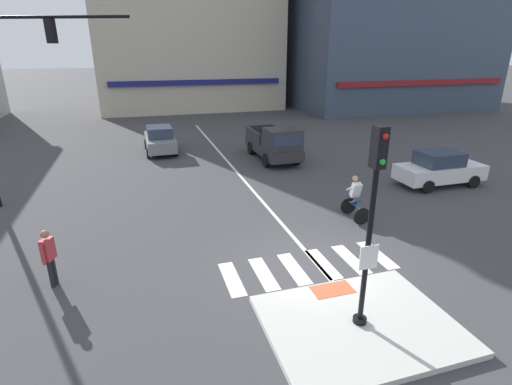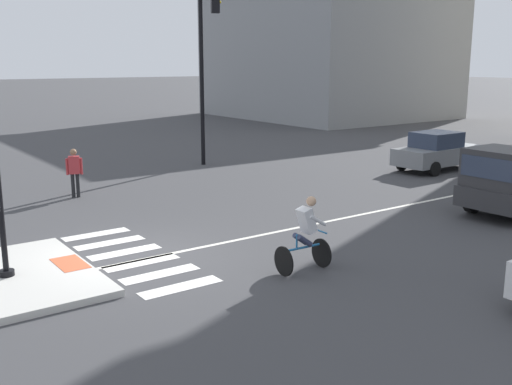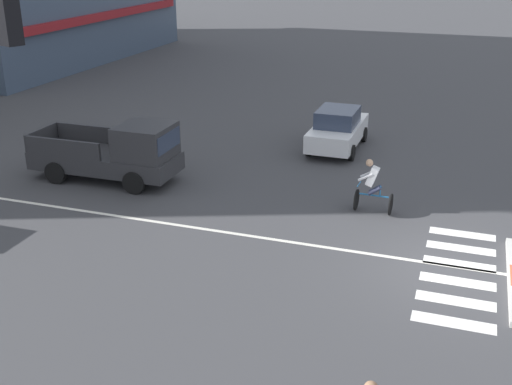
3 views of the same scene
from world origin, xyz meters
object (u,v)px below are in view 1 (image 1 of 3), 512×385
object	(u,v)px
signal_pole	(372,213)
traffic_light_mast	(1,84)
car_grey_westbound_distant	(160,140)
car_white_cross_right	(439,169)
cyclist	(355,197)
pickup_truck_charcoal_eastbound_far	(275,144)
pedestrian_at_curb_left	(49,254)

from	to	relation	value
signal_pole	traffic_light_mast	world-z (taller)	traffic_light_mast
traffic_light_mast	car_grey_westbound_distant	xyz separation A→B (m)	(5.88, 7.80, -4.09)
car_white_cross_right	cyclist	world-z (taller)	cyclist
signal_pole	pickup_truck_charcoal_eastbound_far	distance (m)	14.69
car_grey_westbound_distant	pedestrian_at_curb_left	distance (m)	14.81
cyclist	car_grey_westbound_distant	bearing A→B (deg)	116.63
car_grey_westbound_distant	signal_pole	bearing A→B (deg)	-79.87
cyclist	pedestrian_at_curb_left	size ratio (longest dim) A/B	1.01
traffic_light_mast	car_grey_westbound_distant	bearing A→B (deg)	52.98
pickup_truck_charcoal_eastbound_far	cyclist	bearing A→B (deg)	-89.29
car_white_cross_right	car_grey_westbound_distant	bearing A→B (deg)	139.78
signal_pole	car_white_cross_right	size ratio (longest dim) A/B	1.11
traffic_light_mast	pedestrian_at_curb_left	world-z (taller)	traffic_light_mast
traffic_light_mast	pedestrian_at_curb_left	bearing A→B (deg)	-72.47
car_grey_westbound_distant	car_white_cross_right	size ratio (longest dim) A/B	1.00
signal_pole	pedestrian_at_curb_left	xyz separation A→B (m)	(-7.09, 3.96, -1.92)
car_white_cross_right	traffic_light_mast	bearing A→B (deg)	172.00
car_grey_westbound_distant	car_white_cross_right	xyz separation A→B (m)	(12.24, -10.35, 0.00)
pickup_truck_charcoal_eastbound_far	cyclist	xyz separation A→B (m)	(0.11, -8.68, -0.11)
signal_pole	car_white_cross_right	xyz separation A→B (m)	(8.98, 7.91, -2.09)
traffic_light_mast	pedestrian_at_curb_left	distance (m)	7.86
signal_pole	cyclist	size ratio (longest dim) A/B	2.72
cyclist	traffic_light_mast	bearing A→B (deg)	158.26
car_grey_westbound_distant	pedestrian_at_curb_left	bearing A→B (deg)	-105.00
car_grey_westbound_distant	pedestrian_at_curb_left	xyz separation A→B (m)	(-3.83, -14.30, 0.17)
traffic_light_mast	car_white_cross_right	size ratio (longest dim) A/B	1.80
car_grey_westbound_distant	car_white_cross_right	world-z (taller)	same
traffic_light_mast	cyclist	distance (m)	13.78
signal_pole	car_white_cross_right	bearing A→B (deg)	41.38
car_grey_westbound_distant	pickup_truck_charcoal_eastbound_far	xyz separation A→B (m)	(6.25, -4.01, 0.17)
traffic_light_mast	pickup_truck_charcoal_eastbound_far	world-z (taller)	traffic_light_mast
car_white_cross_right	pickup_truck_charcoal_eastbound_far	xyz separation A→B (m)	(-5.98, 6.34, 0.17)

